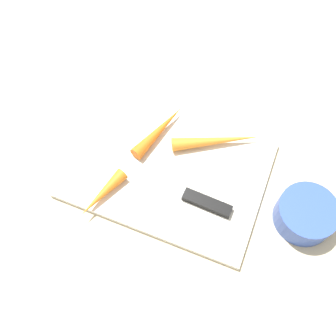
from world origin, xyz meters
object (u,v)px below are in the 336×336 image
object	(u,v)px
knife	(200,200)
cutting_board	(168,169)
carrot_medium	(159,131)
carrot_longest	(216,141)
carrot_shortest	(103,194)
small_bowl	(305,216)

from	to	relation	value
knife	cutting_board	bearing A→B (deg)	-25.47
carrot_medium	carrot_longest	world-z (taller)	same
cutting_board	knife	world-z (taller)	knife
carrot_shortest	small_bowl	world-z (taller)	small_bowl
cutting_board	carrot_medium	distance (m)	0.08
carrot_medium	carrot_shortest	world-z (taller)	carrot_medium
small_bowl	knife	bearing A→B (deg)	-168.47
knife	carrot_longest	distance (m)	0.12
carrot_shortest	knife	bearing A→B (deg)	126.78
carrot_shortest	cutting_board	bearing A→B (deg)	156.25
knife	carrot_shortest	xyz separation A→B (m)	(-0.17, -0.06, 0.01)
carrot_medium	carrot_longest	size ratio (longest dim) A/B	0.80
cutting_board	carrot_longest	xyz separation A→B (m)	(0.07, 0.08, 0.02)
knife	small_bowl	bearing A→B (deg)	-166.24
carrot_medium	small_bowl	distance (m)	0.31
knife	carrot_medium	bearing A→B (deg)	-37.85
carrot_longest	small_bowl	bearing A→B (deg)	-52.20
knife	small_bowl	world-z (taller)	small_bowl
cutting_board	small_bowl	bearing A→B (deg)	-1.01
carrot_medium	carrot_longest	xyz separation A→B (m)	(0.11, 0.02, -0.00)
carrot_shortest	carrot_longest	bearing A→B (deg)	157.64
knife	carrot_longest	bearing A→B (deg)	-82.19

